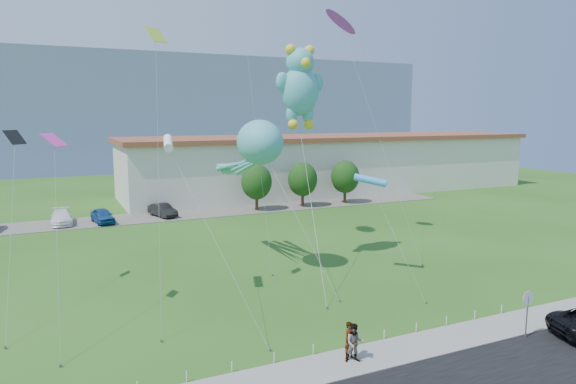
{
  "coord_description": "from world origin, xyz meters",
  "views": [
    {
      "loc": [
        -11.58,
        -21.32,
        11.09
      ],
      "look_at": [
        2.0,
        8.0,
        6.25
      ],
      "focal_mm": 32.0,
      "sensor_mm": 36.0,
      "label": 1
    }
  ],
  "objects_px": {
    "warehouse": "(333,163)",
    "parked_car_blue": "(103,216)",
    "stop_sign": "(528,303)",
    "parked_car_white": "(62,217)",
    "parked_car_black": "(163,210)",
    "teddy_bear_kite": "(300,85)",
    "octopus_kite": "(254,151)",
    "pedestrian_right": "(355,343)",
    "pedestrian_left": "(350,340)"
  },
  "relations": [
    {
      "from": "warehouse",
      "to": "parked_car_blue",
      "type": "xyz_separation_m",
      "value": [
        -33.12,
        -9.94,
        -3.33
      ]
    },
    {
      "from": "stop_sign",
      "to": "parked_car_white",
      "type": "relative_size",
      "value": 0.5
    },
    {
      "from": "warehouse",
      "to": "parked_car_black",
      "type": "distance_m",
      "value": 28.54
    },
    {
      "from": "warehouse",
      "to": "teddy_bear_kite",
      "type": "bearing_deg",
      "value": -123.62
    },
    {
      "from": "warehouse",
      "to": "octopus_kite",
      "type": "distance_m",
      "value": 40.45
    },
    {
      "from": "pedestrian_right",
      "to": "parked_car_blue",
      "type": "distance_m",
      "value": 37.66
    },
    {
      "from": "pedestrian_left",
      "to": "parked_car_blue",
      "type": "relative_size",
      "value": 0.4
    },
    {
      "from": "stop_sign",
      "to": "teddy_bear_kite",
      "type": "height_order",
      "value": "teddy_bear_kite"
    },
    {
      "from": "parked_car_white",
      "to": "octopus_kite",
      "type": "bearing_deg",
      "value": -61.09
    },
    {
      "from": "pedestrian_right",
      "to": "parked_car_blue",
      "type": "relative_size",
      "value": 0.41
    },
    {
      "from": "parked_car_blue",
      "to": "teddy_bear_kite",
      "type": "distance_m",
      "value": 27.76
    },
    {
      "from": "teddy_bear_kite",
      "to": "pedestrian_right",
      "type": "bearing_deg",
      "value": -107.16
    },
    {
      "from": "warehouse",
      "to": "octopus_kite",
      "type": "bearing_deg",
      "value": -127.85
    },
    {
      "from": "parked_car_black",
      "to": "octopus_kite",
      "type": "distance_m",
      "value": 23.95
    },
    {
      "from": "parked_car_white",
      "to": "parked_car_black",
      "type": "bearing_deg",
      "value": -1.22
    },
    {
      "from": "warehouse",
      "to": "parked_car_black",
      "type": "bearing_deg",
      "value": -161.03
    },
    {
      "from": "warehouse",
      "to": "pedestrian_right",
      "type": "xyz_separation_m",
      "value": [
        -25.73,
        -46.87,
        -3.14
      ]
    },
    {
      "from": "octopus_kite",
      "to": "teddy_bear_kite",
      "type": "bearing_deg",
      "value": 2.09
    },
    {
      "from": "pedestrian_left",
      "to": "parked_car_black",
      "type": "height_order",
      "value": "pedestrian_left"
    },
    {
      "from": "pedestrian_right",
      "to": "parked_car_white",
      "type": "xyz_separation_m",
      "value": [
        -11.26,
        37.97,
        -0.21
      ]
    },
    {
      "from": "stop_sign",
      "to": "pedestrian_right",
      "type": "distance_m",
      "value": 9.37
    },
    {
      "from": "parked_car_blue",
      "to": "octopus_kite",
      "type": "relative_size",
      "value": 0.31
    },
    {
      "from": "pedestrian_left",
      "to": "warehouse",
      "type": "bearing_deg",
      "value": 48.03
    },
    {
      "from": "stop_sign",
      "to": "pedestrian_right",
      "type": "xyz_separation_m",
      "value": [
        -9.23,
        1.34,
        -0.88
      ]
    },
    {
      "from": "pedestrian_right",
      "to": "parked_car_white",
      "type": "height_order",
      "value": "pedestrian_right"
    },
    {
      "from": "warehouse",
      "to": "parked_car_black",
      "type": "height_order",
      "value": "warehouse"
    },
    {
      "from": "parked_car_white",
      "to": "teddy_bear_kite",
      "type": "height_order",
      "value": "teddy_bear_kite"
    },
    {
      "from": "pedestrian_right",
      "to": "teddy_bear_kite",
      "type": "bearing_deg",
      "value": 94.4
    },
    {
      "from": "warehouse",
      "to": "parked_car_blue",
      "type": "bearing_deg",
      "value": -163.29
    },
    {
      "from": "warehouse",
      "to": "parked_car_blue",
      "type": "distance_m",
      "value": 34.74
    },
    {
      "from": "stop_sign",
      "to": "pedestrian_right",
      "type": "bearing_deg",
      "value": 171.74
    },
    {
      "from": "parked_car_white",
      "to": "parked_car_black",
      "type": "distance_m",
      "value": 10.19
    },
    {
      "from": "pedestrian_left",
      "to": "teddy_bear_kite",
      "type": "relative_size",
      "value": 0.11
    },
    {
      "from": "parked_car_blue",
      "to": "parked_car_black",
      "type": "xyz_separation_m",
      "value": [
        6.32,
        0.73,
        -0.03
      ]
    },
    {
      "from": "parked_car_black",
      "to": "teddy_bear_kite",
      "type": "height_order",
      "value": "teddy_bear_kite"
    },
    {
      "from": "stop_sign",
      "to": "octopus_kite",
      "type": "distance_m",
      "value": 19.57
    },
    {
      "from": "pedestrian_left",
      "to": "octopus_kite",
      "type": "height_order",
      "value": "octopus_kite"
    },
    {
      "from": "parked_car_white",
      "to": "parked_car_black",
      "type": "xyz_separation_m",
      "value": [
        10.19,
        -0.32,
        -0.01
      ]
    },
    {
      "from": "parked_car_black",
      "to": "pedestrian_right",
      "type": "bearing_deg",
      "value": -105.55
    },
    {
      "from": "parked_car_black",
      "to": "octopus_kite",
      "type": "relative_size",
      "value": 0.31
    },
    {
      "from": "stop_sign",
      "to": "octopus_kite",
      "type": "relative_size",
      "value": 0.18
    },
    {
      "from": "pedestrian_right",
      "to": "octopus_kite",
      "type": "height_order",
      "value": "octopus_kite"
    },
    {
      "from": "parked_car_white",
      "to": "octopus_kite",
      "type": "relative_size",
      "value": 0.36
    },
    {
      "from": "warehouse",
      "to": "stop_sign",
      "type": "distance_m",
      "value": 51.0
    },
    {
      "from": "parked_car_blue",
      "to": "teddy_bear_kite",
      "type": "bearing_deg",
      "value": -69.65
    },
    {
      "from": "pedestrian_left",
      "to": "parked_car_black",
      "type": "xyz_separation_m",
      "value": [
        -1.04,
        37.29,
        -0.19
      ]
    },
    {
      "from": "parked_car_black",
      "to": "teddy_bear_kite",
      "type": "distance_m",
      "value": 26.28
    },
    {
      "from": "parked_car_blue",
      "to": "parked_car_black",
      "type": "height_order",
      "value": "parked_car_blue"
    },
    {
      "from": "stop_sign",
      "to": "parked_car_black",
      "type": "distance_m",
      "value": 40.35
    },
    {
      "from": "parked_car_white",
      "to": "pedestrian_right",
      "type": "bearing_deg",
      "value": -72.91
    }
  ]
}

